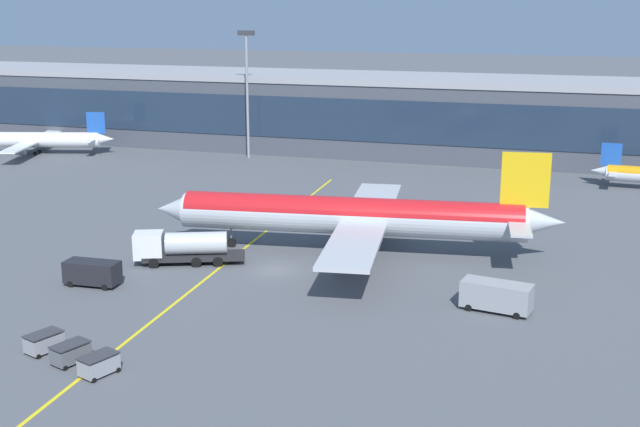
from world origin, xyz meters
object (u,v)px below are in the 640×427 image
baggage_cart_1 (71,353)px  baggage_cart_2 (99,364)px  main_airliner (354,216)px  baggage_cart_0 (44,342)px  lavatory_truck (495,295)px  fuel_tanker (182,247)px  commuter_jet_far (28,140)px  crew_van (93,272)px

baggage_cart_1 → baggage_cart_2: same height
main_airliner → baggage_cart_0: size_ratio=13.96×
lavatory_truck → main_airliner: bearing=141.7°
baggage_cart_1 → baggage_cart_2: bearing=-20.1°
main_airliner → baggage_cart_1: bearing=-111.1°
baggage_cart_0 → baggage_cart_1: same height
baggage_cart_1 → fuel_tanker: bearing=97.0°
commuter_jet_far → baggage_cart_2: bearing=-50.9°
fuel_tanker → baggage_cart_1: bearing=-83.0°
lavatory_truck → baggage_cart_0: lavatory_truck is taller
baggage_cart_0 → baggage_cart_1: size_ratio=1.00×
main_airliner → baggage_cart_1: size_ratio=13.96×
baggage_cart_0 → commuter_jet_far: bearing=126.9°
baggage_cart_2 → commuter_jet_far: (-58.40, 71.96, 1.71)m
lavatory_truck → commuter_jet_far: commuter_jet_far is taller
main_airliner → fuel_tanker: 17.61m
baggage_cart_2 → commuter_jet_far: commuter_jet_far is taller
main_airliner → commuter_jet_far: bearing=150.2°
baggage_cart_1 → crew_van: bearing=116.8°
crew_van → commuter_jet_far: 73.39m
fuel_tanker → baggage_cart_0: bearing=-90.3°
main_airliner → baggage_cart_0: 34.64m
main_airliner → baggage_cart_0: (-15.37, -30.88, -3.19)m
main_airliner → crew_van: size_ratio=8.28×
main_airliner → baggage_cart_2: (-9.36, -33.08, -3.19)m
lavatory_truck → crew_van: 35.95m
lavatory_truck → crew_van: bearing=-172.8°
baggage_cart_2 → crew_van: bearing=123.3°
baggage_cart_2 → commuter_jet_far: 92.69m
crew_van → baggage_cart_2: size_ratio=1.69×
lavatory_truck → baggage_cart_2: lavatory_truck is taller
commuter_jet_far → crew_van: bearing=-49.4°
lavatory_truck → fuel_tanker: bearing=172.9°
baggage_cart_0 → baggage_cart_1: 3.20m
fuel_tanker → commuter_jet_far: commuter_jet_far is taller
main_airliner → baggage_cart_1: (-12.37, -31.98, -3.19)m
crew_van → main_airliner: bearing=40.1°
main_airliner → lavatory_truck: (15.65, -12.36, -2.55)m
main_airliner → lavatory_truck: 20.10m
crew_van → baggage_cart_0: bearing=-71.7°
fuel_tanker → baggage_cart_0: (-0.12, -22.36, -0.96)m
lavatory_truck → baggage_cart_1: lavatory_truck is taller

